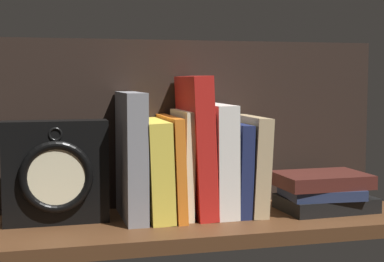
{
  "coord_description": "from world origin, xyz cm",
  "views": [
    {
      "loc": [
        -28.22,
        -101.01,
        25.54
      ],
      "look_at": [
        -0.74,
        3.29,
        15.74
      ],
      "focal_mm": 54.59,
      "sensor_mm": 36.0,
      "label": 1
    }
  ],
  "objects": [
    {
      "name": "book_red_requiem",
      "position": [
        0.18,
        3.29,
        12.96
      ],
      "size": [
        4.76,
        15.25,
        26.06
      ],
      "primitive_type": "cube",
      "rotation": [
        0.0,
        -0.05,
        0.0
      ],
      "color": "red",
      "rests_on": "ground_plane"
    },
    {
      "name": "book_cream_twain",
      "position": [
        -2.71,
        3.29,
        9.78
      ],
      "size": [
        1.85,
        13.57,
        19.59
      ],
      "primitive_type": "cube",
      "rotation": [
        0.0,
        0.01,
        0.0
      ],
      "color": "beige",
      "rests_on": "ground_plane"
    },
    {
      "name": "ground_plane",
      "position": [
        0.0,
        0.0,
        -1.25
      ],
      "size": [
        81.62,
        25.63,
        2.5
      ],
      "primitive_type": "cube",
      "color": "#4C2D19"
    },
    {
      "name": "book_tan_shortstories",
      "position": [
        10.67,
        3.29,
        9.15
      ],
      "size": [
        3.78,
        15.48,
        18.42
      ],
      "primitive_type": "cube",
      "rotation": [
        0.0,
        0.04,
        0.0
      ],
      "color": "tan",
      "rests_on": "ground_plane"
    },
    {
      "name": "book_gray_chess",
      "position": [
        -12.16,
        3.29,
        11.51
      ],
      "size": [
        3.74,
        15.92,
        23.02
      ],
      "primitive_type": "cube",
      "rotation": [
        0.0,
        -0.0,
        0.0
      ],
      "color": "gray",
      "rests_on": "ground_plane"
    },
    {
      "name": "book_white_catcher",
      "position": [
        4.23,
        3.29,
        10.32
      ],
      "size": [
        4.17,
        14.86,
        20.68
      ],
      "primitive_type": "cube",
      "rotation": [
        0.0,
        -0.01,
        0.0
      ],
      "color": "silver",
      "rests_on": "ground_plane"
    },
    {
      "name": "book_stack_side",
      "position": [
        24.54,
        0.05,
        3.64
      ],
      "size": [
        18.5,
        13.21,
        7.28
      ],
      "color": "black",
      "rests_on": "ground_plane"
    },
    {
      "name": "book_navy_bierce",
      "position": [
        7.69,
        3.29,
        8.53
      ],
      "size": [
        2.77,
        14.75,
        17.11
      ],
      "primitive_type": "cube",
      "rotation": [
        0.0,
        0.02,
        0.0
      ],
      "color": "#192147",
      "rests_on": "ground_plane"
    },
    {
      "name": "back_panel",
      "position": [
        0.0,
        12.21,
        16.5
      ],
      "size": [
        81.62,
        1.2,
        33.01
      ],
      "primitive_type": "cube",
      "color": "black",
      "rests_on": "ground_plane"
    },
    {
      "name": "book_yellow_seinlanguage",
      "position": [
        -7.96,
        3.29,
        8.93
      ],
      "size": [
        4.74,
        16.38,
        17.99
      ],
      "primitive_type": "cube",
      "rotation": [
        0.0,
        -0.03,
        0.0
      ],
      "color": "gold",
      "rests_on": "ground_plane"
    },
    {
      "name": "framed_clock",
      "position": [
        -25.57,
        2.62,
        9.03
      ],
      "size": [
        18.16,
        6.09,
        18.16
      ],
      "color": "black",
      "rests_on": "ground_plane"
    },
    {
      "name": "book_orange_pandolfini",
      "position": [
        -4.71,
        3.29,
        9.27
      ],
      "size": [
        2.45,
        16.66,
        18.6
      ],
      "primitive_type": "cube",
      "rotation": [
        0.0,
        -0.04,
        0.0
      ],
      "color": "orange",
      "rests_on": "ground_plane"
    }
  ]
}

